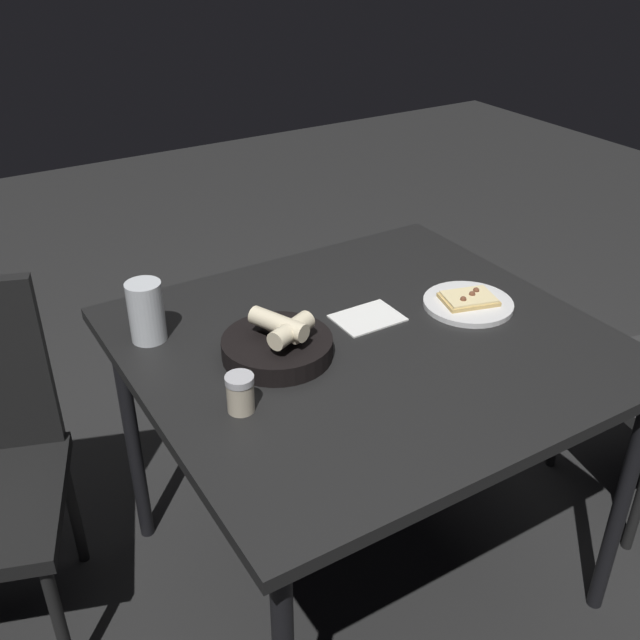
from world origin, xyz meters
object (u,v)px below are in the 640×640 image
(dining_table, at_px, (367,362))
(pepper_shaker, at_px, (240,395))
(beer_glass, at_px, (147,315))
(pizza_plate, at_px, (469,303))
(bread_basket, at_px, (279,343))

(dining_table, height_order, pepper_shaker, pepper_shaker)
(beer_glass, bearing_deg, dining_table, -31.51)
(dining_table, height_order, pizza_plate, pizza_plate)
(pizza_plate, height_order, beer_glass, beer_glass)
(pizza_plate, bearing_deg, bread_basket, 175.22)
(bread_basket, relative_size, pepper_shaker, 3.07)
(beer_glass, xyz_separation_m, pepper_shaker, (0.06, -0.36, -0.03))
(dining_table, xyz_separation_m, beer_glass, (-0.43, 0.26, 0.13))
(dining_table, bearing_deg, beer_glass, 148.49)
(dining_table, distance_m, beer_glass, 0.52)
(pizza_plate, bearing_deg, dining_table, 179.72)
(bread_basket, xyz_separation_m, beer_glass, (-0.22, 0.22, 0.03))
(pizza_plate, xyz_separation_m, beer_glass, (-0.74, 0.27, 0.05))
(dining_table, relative_size, pepper_shaker, 13.11)
(beer_glass, bearing_deg, bread_basket, -45.31)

